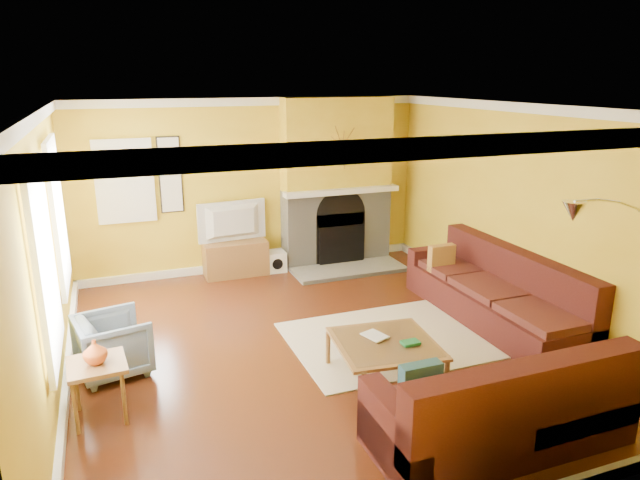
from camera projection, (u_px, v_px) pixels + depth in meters
name	position (u px, v px, depth m)	size (l,w,h in m)	color
floor	(320.00, 345.00, 6.66)	(5.50, 6.00, 0.02)	#602B14
ceiling	(320.00, 107.00, 5.90)	(5.50, 6.00, 0.02)	white
wall_back	(252.00, 186.00, 8.98)	(5.50, 0.02, 2.70)	gold
wall_front	(490.00, 352.00, 3.58)	(5.50, 0.02, 2.70)	gold
wall_left	(45.00, 261.00, 5.34)	(0.02, 6.00, 2.70)	gold
wall_right	(523.00, 212.00, 7.22)	(0.02, 6.00, 2.70)	gold
baseboard	(320.00, 340.00, 6.64)	(5.50, 6.00, 0.12)	white
crown_molding	(320.00, 113.00, 5.92)	(5.50, 6.00, 0.12)	white
window_left_near	(56.00, 214.00, 6.48)	(0.06, 1.22, 1.72)	white
window_left_far	(42.00, 264.00, 4.77)	(0.06, 1.22, 1.72)	white
window_back	(125.00, 181.00, 8.23)	(0.82, 0.06, 1.22)	white
wall_art	(170.00, 175.00, 8.45)	(0.34, 0.04, 1.14)	white
fireplace	(336.00, 182.00, 9.25)	(1.80, 0.40, 2.70)	gray
mantel	(342.00, 191.00, 9.07)	(1.92, 0.22, 0.08)	white
hearth	(349.00, 270.00, 9.13)	(1.80, 0.70, 0.06)	gray
sunburst	(342.00, 147.00, 8.88)	(0.70, 0.04, 0.70)	olive
rug	(392.00, 339.00, 6.78)	(2.40, 1.80, 0.02)	beige
sectional_sofa	(444.00, 317.00, 6.30)	(3.10, 3.98, 0.90)	#471916
coffee_table	(385.00, 359.00, 5.89)	(1.01, 1.01, 0.40)	white
media_console	(236.00, 258.00, 8.92)	(0.98, 0.44, 0.54)	olive
tv	(234.00, 222.00, 8.76)	(1.08, 0.14, 0.62)	black
subwoofer	(275.00, 261.00, 9.12)	(0.32, 0.32, 0.32)	white
armchair	(113.00, 345.00, 5.94)	(0.68, 0.70, 0.64)	slate
side_table	(100.00, 390.00, 5.16)	(0.50, 0.50, 0.55)	olive
vase	(95.00, 352.00, 5.05)	(0.21, 0.21, 0.22)	#D8591E
book	(368.00, 338.00, 5.87)	(0.19, 0.26, 0.03)	white
arc_lamp	(620.00, 314.00, 4.93)	(1.32, 0.36, 2.07)	silver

